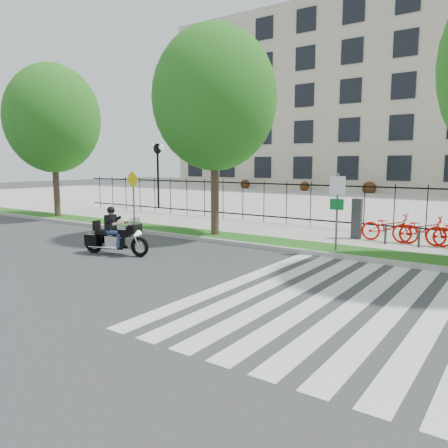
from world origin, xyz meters
The scene contains 13 objects.
ground centered at (0.00, 0.00, 0.00)m, with size 120.00×120.00×0.00m, color #363639.
curb centered at (0.00, 4.10, 0.07)m, with size 60.00×0.20×0.15m, color #9E9C95.
grass_verge centered at (0.00, 4.95, 0.07)m, with size 60.00×1.50×0.15m, color #175014.
sidewalk centered at (0.00, 7.45, 0.07)m, with size 60.00×3.50×0.15m, color #AAA89F.
plaza centered at (0.00, 25.00, 0.05)m, with size 80.00×34.00×0.10m, color #AAA89F.
crosswalk_stripes centered at (4.83, 0.00, 0.01)m, with size 5.70×8.00×0.01m, color silver, non-canonical shape.
iron_fence centered at (0.00, 9.20, 1.15)m, with size 30.00×0.06×2.00m, color black, non-canonical shape.
lamp_post_left centered at (-12.00, 12.00, 3.21)m, with size 1.06×0.70×4.25m.
street_tree_0 centered at (-12.68, 4.95, 5.26)m, with size 4.88×4.88×7.92m.
street_tree_1 centered at (-2.18, 4.95, 5.41)m, with size 4.80×4.80×8.03m.
sign_pole_regulatory centered at (2.96, 4.58, 1.74)m, with size 0.50×0.09×2.50m.
sign_pole_warning centered at (-6.42, 4.58, 1.74)m, with size 0.78×0.09×2.49m.
motorcycle_rider centered at (-2.92, 0.49, 0.63)m, with size 2.42×1.02×1.90m.
Camera 1 is at (8.04, -8.90, 2.95)m, focal length 35.00 mm.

